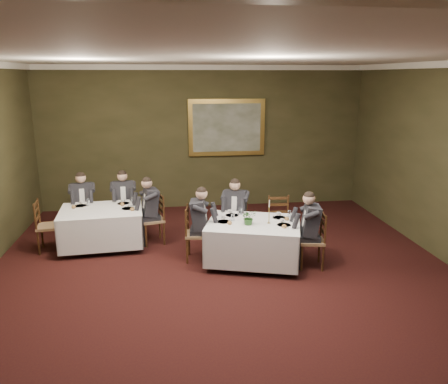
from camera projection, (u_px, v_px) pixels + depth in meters
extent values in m
plane|color=black|center=(232.00, 302.00, 6.48)|extent=(10.00, 10.00, 0.00)
cube|color=silver|center=(233.00, 55.00, 5.57)|extent=(8.00, 10.00, 0.10)
cube|color=#323019|center=(203.00, 138.00, 10.82)|extent=(8.00, 0.10, 3.50)
cube|color=white|center=(202.00, 67.00, 10.33)|extent=(8.00, 0.10, 0.12)
cube|color=#321A0E|center=(254.00, 224.00, 7.65)|extent=(1.80, 1.54, 0.04)
cube|color=white|center=(254.00, 223.00, 7.64)|extent=(1.88, 1.62, 0.02)
cube|color=white|center=(253.00, 240.00, 7.73)|extent=(1.90, 1.64, 0.65)
cube|color=#321A0E|center=(101.00, 211.00, 8.40)|extent=(1.56, 1.22, 0.04)
cube|color=white|center=(101.00, 210.00, 8.39)|extent=(1.63, 1.29, 0.02)
cube|color=white|center=(102.00, 226.00, 8.47)|extent=(1.65, 1.31, 0.65)
cube|color=olive|center=(235.00, 221.00, 8.56)|extent=(0.55, 0.54, 0.05)
cube|color=#321A0E|center=(237.00, 207.00, 8.68)|extent=(0.37, 0.15, 0.54)
cube|color=black|center=(236.00, 203.00, 8.46)|extent=(0.50, 0.43, 0.55)
sphere|color=tan|center=(236.00, 184.00, 8.36)|extent=(0.27, 0.27, 0.21)
cube|color=olive|center=(280.00, 224.00, 8.43)|extent=(0.46, 0.45, 0.05)
cube|color=#321A0E|center=(278.00, 209.00, 8.55)|extent=(0.38, 0.05, 0.54)
cube|color=olive|center=(198.00, 234.00, 7.87)|extent=(0.47, 0.49, 0.05)
cube|color=#321A0E|center=(187.00, 221.00, 7.81)|extent=(0.08, 0.38, 0.54)
cube|color=black|center=(197.00, 214.00, 7.77)|extent=(0.36, 0.46, 0.55)
sphere|color=tan|center=(197.00, 194.00, 7.67)|extent=(0.24, 0.24, 0.21)
cube|color=olive|center=(311.00, 241.00, 7.56)|extent=(0.49, 0.50, 0.05)
cube|color=#321A0E|center=(323.00, 227.00, 7.49)|extent=(0.09, 0.38, 0.54)
cube|color=black|center=(313.00, 220.00, 7.46)|extent=(0.38, 0.47, 0.55)
sphere|color=tan|center=(314.00, 199.00, 7.36)|extent=(0.24, 0.24, 0.21)
cube|color=olive|center=(84.00, 212.00, 9.12)|extent=(0.50, 0.48, 0.05)
cube|color=#321A0E|center=(83.00, 199.00, 9.23)|extent=(0.38, 0.09, 0.54)
cube|color=black|center=(82.00, 195.00, 9.02)|extent=(0.46, 0.37, 0.55)
sphere|color=tan|center=(81.00, 177.00, 8.93)|extent=(0.24, 0.24, 0.21)
cube|color=olive|center=(124.00, 210.00, 9.28)|extent=(0.47, 0.45, 0.05)
cube|color=#321A0E|center=(124.00, 196.00, 9.40)|extent=(0.38, 0.06, 0.54)
cube|color=black|center=(123.00, 193.00, 9.19)|extent=(0.44, 0.34, 0.55)
sphere|color=tan|center=(122.00, 175.00, 9.09)|extent=(0.22, 0.22, 0.21)
cube|color=olive|center=(153.00, 220.00, 8.65)|extent=(0.51, 0.53, 0.05)
cube|color=#321A0E|center=(162.00, 207.00, 8.65)|extent=(0.12, 0.38, 0.54)
cube|color=black|center=(152.00, 202.00, 8.55)|extent=(0.40, 0.48, 0.55)
sphere|color=tan|center=(151.00, 183.00, 8.45)|extent=(0.25, 0.25, 0.21)
cube|color=olive|center=(49.00, 226.00, 8.27)|extent=(0.46, 0.48, 0.05)
cube|color=#321A0E|center=(37.00, 215.00, 8.17)|extent=(0.07, 0.38, 0.54)
imported|color=#2D5926|center=(249.00, 217.00, 7.50)|extent=(0.29, 0.26, 0.28)
cylinder|color=#AB8C34|center=(269.00, 223.00, 7.60)|extent=(0.06, 0.06, 0.02)
cylinder|color=#AB8C34|center=(269.00, 214.00, 7.56)|extent=(0.01, 0.01, 0.29)
cylinder|color=white|center=(269.00, 203.00, 7.50)|extent=(0.02, 0.02, 0.13)
cylinder|color=white|center=(232.00, 215.00, 8.03)|extent=(0.25, 0.25, 0.01)
cylinder|color=white|center=(231.00, 211.00, 8.16)|extent=(0.08, 0.08, 0.05)
cylinder|color=white|center=(241.00, 211.00, 8.03)|extent=(0.06, 0.06, 0.14)
cylinder|color=white|center=(80.00, 205.00, 8.61)|extent=(0.25, 0.25, 0.01)
cylinder|color=white|center=(81.00, 202.00, 8.75)|extent=(0.08, 0.08, 0.05)
cylinder|color=white|center=(89.00, 202.00, 8.61)|extent=(0.06, 0.06, 0.14)
cube|color=#DDBC51|center=(227.00, 128.00, 10.76)|extent=(1.89, 0.08, 1.39)
cube|color=#4D5337|center=(227.00, 128.00, 10.72)|extent=(1.67, 0.01, 1.17)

